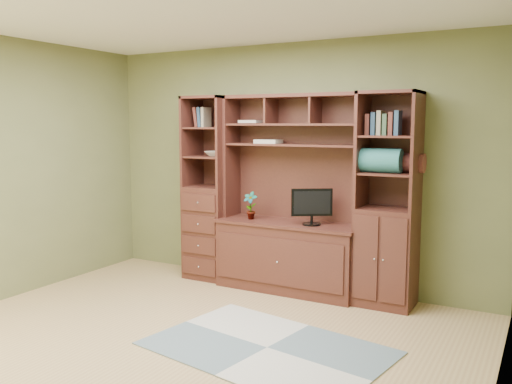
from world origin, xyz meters
The scene contains 11 objects.
room centered at (0.00, 0.00, 1.30)m, with size 4.60×4.10×2.64m.
center_hutch centered at (0.12, 1.73, 1.02)m, with size 1.54×0.53×2.05m, color #431E17.
left_tower centered at (-0.88, 1.77, 1.02)m, with size 0.50×0.45×2.05m, color #431E17.
right_tower centered at (1.14, 1.77, 1.02)m, with size 0.55×0.45×2.05m, color #431E17.
rug centered at (0.62, 0.29, 0.01)m, with size 1.80×1.20×0.01m, color gray.
monitor centered at (0.39, 1.70, 0.99)m, with size 0.42×0.19×0.51m, color black.
orchid centered at (-0.32, 1.70, 0.88)m, with size 0.16×0.11×0.30m, color #A15436.
magazines centered at (-0.17, 1.82, 1.56)m, with size 0.26×0.19×0.04m, color #BAB09F.
bowl centered at (-0.80, 1.77, 1.42)m, with size 0.23×0.23×0.06m, color beige.
blanket_teal centered at (1.08, 1.73, 1.40)m, with size 0.39×0.23×0.23m, color #286967.
blanket_red centered at (1.29, 1.85, 1.38)m, with size 0.33×0.18×0.18m, color brown.
Camera 1 is at (2.49, -3.30, 1.75)m, focal length 38.00 mm.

